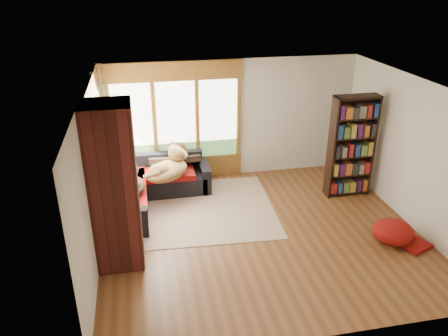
{
  "coord_description": "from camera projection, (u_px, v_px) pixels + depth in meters",
  "views": [
    {
      "loc": [
        -1.92,
        -6.33,
        4.25
      ],
      "look_at": [
        -0.51,
        0.79,
        0.95
      ],
      "focal_mm": 35.0,
      "sensor_mm": 36.0,
      "label": 1
    }
  ],
  "objects": [
    {
      "name": "wall_left",
      "position": [
        91.0,
        180.0,
        6.72
      ],
      "size": [
        0.04,
        5.0,
        2.6
      ],
      "primitive_type": "cube",
      "color": "silver",
      "rests_on": "ground"
    },
    {
      "name": "sectional_sofa",
      "position": [
        145.0,
        185.0,
        8.79
      ],
      "size": [
        2.2,
        2.2,
        0.8
      ],
      "rotation": [
        0.0,
        0.0,
        -0.09
      ],
      "color": "black",
      "rests_on": "ground"
    },
    {
      "name": "dog_brindle",
      "position": [
        132.0,
        178.0,
        8.07
      ],
      "size": [
        0.48,
        0.76,
        0.41
      ],
      "rotation": [
        0.0,
        0.0,
        1.6
      ],
      "color": "black",
      "rests_on": "sectional_sofa"
    },
    {
      "name": "brick_chimney",
      "position": [
        114.0,
        188.0,
        6.47
      ],
      "size": [
        0.7,
        0.7,
        2.6
      ],
      "primitive_type": "cube",
      "color": "#471914",
      "rests_on": "ground"
    },
    {
      "name": "windows_back",
      "position": [
        176.0,
        121.0,
        9.18
      ],
      "size": [
        2.82,
        0.1,
        1.9
      ],
      "color": "brown",
      "rests_on": "wall_back"
    },
    {
      "name": "bookshelf",
      "position": [
        351.0,
        147.0,
        8.67
      ],
      "size": [
        0.9,
        0.3,
        2.09
      ],
      "color": "black",
      "rests_on": "ground"
    },
    {
      "name": "roller_blind",
      "position": [
        100.0,
        113.0,
        8.36
      ],
      "size": [
        0.03,
        0.72,
        0.9
      ],
      "primitive_type": "cube",
      "color": "#739A5B",
      "rests_on": "wall_left"
    },
    {
      "name": "wall_front",
      "position": [
        324.0,
        253.0,
        4.98
      ],
      "size": [
        5.5,
        0.04,
        2.6
      ],
      "primitive_type": "cube",
      "color": "silver",
      "rests_on": "ground"
    },
    {
      "name": "wall_right",
      "position": [
        413.0,
        153.0,
        7.7
      ],
      "size": [
        0.04,
        5.0,
        2.6
      ],
      "primitive_type": "cube",
      "color": "silver",
      "rests_on": "ground"
    },
    {
      "name": "throw_pillows",
      "position": [
        148.0,
        162.0,
        8.67
      ],
      "size": [
        1.98,
        1.68,
        0.45
      ],
      "color": "black",
      "rests_on": "sectional_sofa"
    },
    {
      "name": "pouf",
      "position": [
        393.0,
        231.0,
        7.41
      ],
      "size": [
        0.79,
        0.79,
        0.38
      ],
      "primitive_type": "ellipsoid",
      "rotation": [
        0.0,
        0.0,
        0.14
      ],
      "color": "#900C05",
      "rests_on": "area_rug"
    },
    {
      "name": "area_rug",
      "position": [
        188.0,
        210.0,
        8.47
      ],
      "size": [
        3.44,
        2.7,
        0.01
      ],
      "primitive_type": "cube",
      "rotation": [
        0.0,
        0.0,
        -0.05
      ],
      "color": "beige",
      "rests_on": "ground"
    },
    {
      "name": "wall_back",
      "position": [
        232.0,
        119.0,
        9.44
      ],
      "size": [
        5.5,
        0.04,
        2.6
      ],
      "primitive_type": "cube",
      "color": "silver",
      "rests_on": "ground"
    },
    {
      "name": "ceiling",
      "position": [
        267.0,
        88.0,
        6.67
      ],
      "size": [
        5.5,
        5.5,
        0.0
      ],
      "primitive_type": "plane",
      "color": "white"
    },
    {
      "name": "dog_tan",
      "position": [
        169.0,
        162.0,
        8.54
      ],
      "size": [
        1.14,
        1.14,
        0.57
      ],
      "rotation": [
        0.0,
        0.0,
        0.78
      ],
      "color": "brown",
      "rests_on": "sectional_sofa"
    },
    {
      "name": "floor",
      "position": [
        261.0,
        232.0,
        7.75
      ],
      "size": [
        5.5,
        5.5,
        0.0
      ],
      "primitive_type": "plane",
      "color": "brown",
      "rests_on": "ground"
    },
    {
      "name": "windows_left",
      "position": [
        98.0,
        148.0,
        7.78
      ],
      "size": [
        0.1,
        2.62,
        1.9
      ],
      "color": "brown",
      "rests_on": "wall_left"
    }
  ]
}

